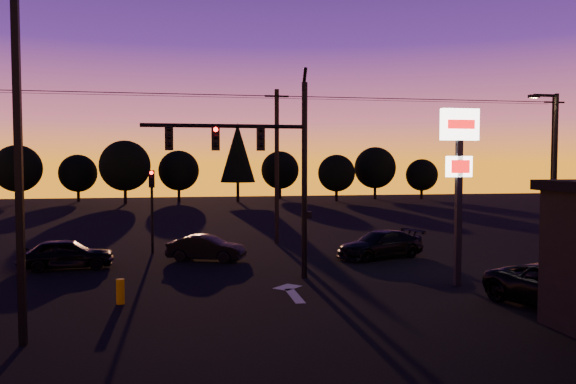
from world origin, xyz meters
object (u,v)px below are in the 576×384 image
traffic_signal_mast (266,158)px  parking_lot_light (18,142)px  secondary_signal (152,199)px  streetlight (553,169)px  car_left (67,254)px  car_mid (206,248)px  bollard (120,292)px  car_right (380,244)px  suv_parked (565,289)px  pylon_sign (459,158)px

traffic_signal_mast → parking_lot_light: 10.19m
secondary_signal → streetlight: (18.91, -5.99, 1.56)m
traffic_signal_mast → car_left: (-8.42, 3.83, -4.25)m
traffic_signal_mast → car_mid: traffic_signal_mast is taller
bollard → car_left: bearing=113.9°
car_right → suv_parked: size_ratio=0.90×
parking_lot_light → bollard: (2.02, 3.97, -4.85)m
bollard → car_mid: car_mid is taller
bollard → suv_parked: (14.11, -3.50, 0.29)m
streetlight → car_mid: 17.00m
bollard → suv_parked: size_ratio=0.16×
car_right → car_mid: bearing=-114.1°
streetlight → car_mid: (-16.23, 3.33, -3.81)m
streetlight → car_right: streetlight is taller
pylon_sign → car_left: pylon_sign is taller
streetlight → car_right: (-7.66, 2.57, -3.75)m
traffic_signal_mast → streetlight: (14.01, 1.51, -0.52)m
pylon_sign → car_left: bearing=157.8°
car_mid → pylon_sign: bearing=-107.1°
traffic_signal_mast → pylon_sign: traffic_signal_mast is taller
pylon_sign → parking_lot_light: bearing=-162.8°
traffic_signal_mast → car_mid: 6.86m
pylon_sign → bollard: pylon_sign is taller
traffic_signal_mast → streetlight: 14.10m
parking_lot_light → car_left: bearing=95.4°
parking_lot_light → pylon_sign: size_ratio=1.34×
streetlight → car_left: (-22.43, 2.32, -3.74)m
suv_parked → parking_lot_light: bearing=165.4°
car_left → car_right: bearing=-93.7°
streetlight → bollard: bearing=-166.8°
traffic_signal_mast → streetlight: bearing=6.1°
car_mid → secondary_signal: bearing=66.4°
traffic_signal_mast → streetlight: traffic_signal_mast is taller
parking_lot_light → streetlight: 23.05m
bollard → secondary_signal: bearing=87.4°
suv_parked → car_mid: bearing=117.7°
secondary_signal → car_mid: 4.39m
secondary_signal → car_mid: bearing=-44.7°
secondary_signal → suv_parked: secondary_signal is taller
parking_lot_light → suv_parked: (16.13, 0.47, -4.56)m
secondary_signal → car_left: bearing=-133.9°
suv_parked → streetlight: bearing=40.5°
traffic_signal_mast → streetlight: size_ratio=1.07×
streetlight → car_mid: bearing=168.4°
secondary_signal → pylon_sign: bearing=-39.8°
pylon_sign → streetlight: size_ratio=0.85×
car_right → parking_lot_light: bearing=-70.1°
pylon_sign → suv_parked: bearing=-68.0°
traffic_signal_mast → pylon_sign: (7.10, -2.49, -0.02)m
secondary_signal → car_mid: (2.68, -2.65, -2.25)m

